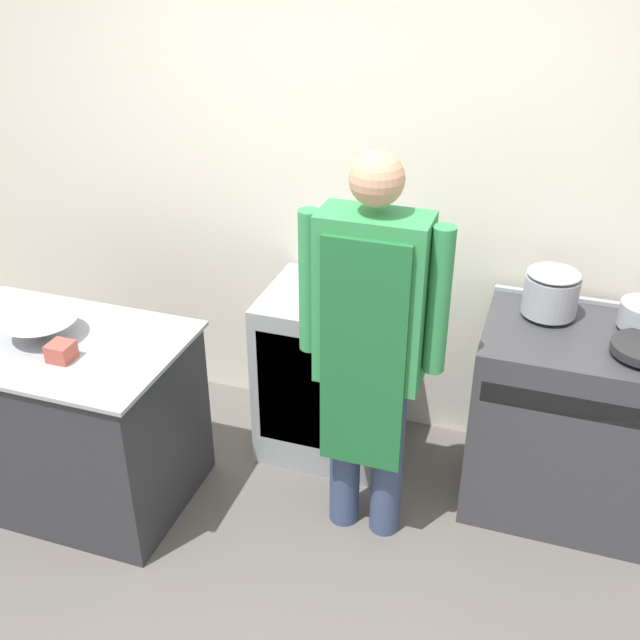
{
  "coord_description": "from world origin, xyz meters",
  "views": [
    {
      "loc": [
        0.96,
        -1.81,
        2.58
      ],
      "look_at": [
        0.06,
        0.88,
        0.99
      ],
      "focal_mm": 42.0,
      "sensor_mm": 36.0,
      "label": 1
    }
  ],
  "objects": [
    {
      "name": "person_cook",
      "position": [
        0.32,
        0.75,
        1.02
      ],
      "size": [
        0.62,
        0.24,
        1.8
      ],
      "color": "#38476B",
      "rests_on": "ground_plane"
    },
    {
      "name": "prep_counter",
      "position": [
        -1.09,
        0.54,
        0.43
      ],
      "size": [
        1.17,
        0.77,
        0.86
      ],
      "color": "#2D2D33",
      "rests_on": "ground_plane"
    },
    {
      "name": "fridge_unit",
      "position": [
        -0.03,
        1.28,
        0.45
      ],
      "size": [
        0.64,
        0.59,
        0.9
      ],
      "color": "#93999E",
      "rests_on": "ground_plane"
    },
    {
      "name": "mixing_bowl",
      "position": [
        -1.16,
        0.55,
        0.91
      ],
      "size": [
        0.34,
        0.34,
        0.09
      ],
      "color": "#9EA0A8",
      "rests_on": "prep_counter"
    },
    {
      "name": "plastic_tub",
      "position": [
        -0.96,
        0.42,
        0.9
      ],
      "size": [
        0.1,
        0.1,
        0.08
      ],
      "color": "#B24C3F",
      "rests_on": "prep_counter"
    },
    {
      "name": "ground_plane",
      "position": [
        0.0,
        0.0,
        0.0
      ],
      "size": [
        14.0,
        14.0,
        0.0
      ],
      "primitive_type": "plane",
      "color": "#5B5651"
    },
    {
      "name": "wall_back",
      "position": [
        0.0,
        1.63,
        1.35
      ],
      "size": [
        8.0,
        0.05,
        2.7
      ],
      "color": "silver",
      "rests_on": "ground_plane"
    },
    {
      "name": "stock_pot",
      "position": [
        0.99,
        1.34,
        1.06
      ],
      "size": [
        0.24,
        0.24,
        0.22
      ],
      "color": "#9EA0A8",
      "rests_on": "stove"
    },
    {
      "name": "stove",
      "position": [
        1.21,
        1.22,
        0.47
      ],
      "size": [
        0.94,
        0.66,
        0.95
      ],
      "color": "#38383D",
      "rests_on": "ground_plane"
    }
  ]
}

